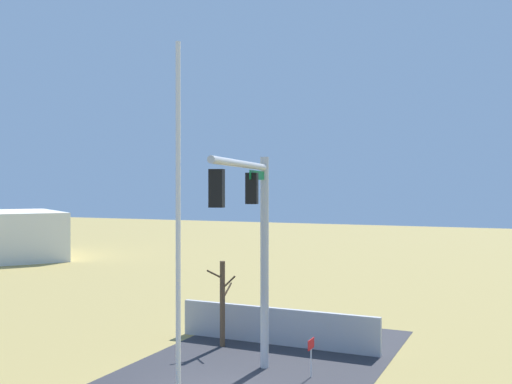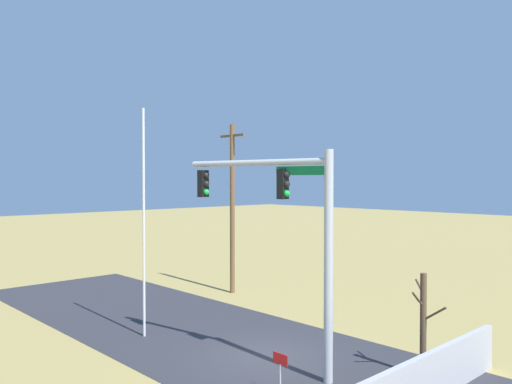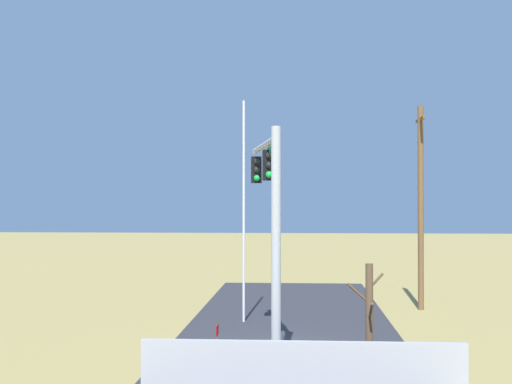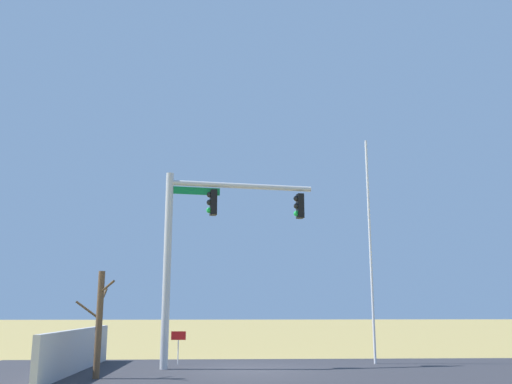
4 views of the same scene
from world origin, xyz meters
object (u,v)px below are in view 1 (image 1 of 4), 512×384
Objects in this scene: distant_building at (14,234)px; signal_mast at (254,226)px; flagpole at (178,265)px; bare_tree at (223,302)px; open_sign at (311,349)px.

signal_mast is at bearing -177.55° from distant_building.
bare_tree is (9.61, 4.07, -2.78)m from flagpole.
flagpole is 0.76× the size of distant_building.
signal_mast is 2.18× the size of bare_tree.
bare_tree is at bearing 22.95° from flagpole.
signal_mast is 5.77× the size of open_sign.
bare_tree is at bearing 64.15° from open_sign.
flagpole is 2.75× the size of bare_tree.
flagpole reaches higher than distant_building.
flagpole is at bearing -157.05° from bare_tree.
signal_mast is 0.79× the size of flagpole.
flagpole reaches higher than open_sign.
flagpole is at bearing 176.16° from distant_building.
flagpole reaches higher than signal_mast.
flagpole is 43.74m from distant_building.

